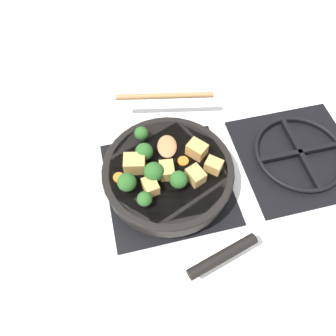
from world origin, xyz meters
TOP-DOWN VIEW (x-y plane):
  - ground_plane at (0.00, 0.00)m, footprint 2.40×2.40m
  - front_burner_grate at (0.00, 0.00)m, footprint 0.31×0.31m
  - rear_burner_grate at (0.00, 0.36)m, footprint 0.31×0.31m
  - skillet_pan at (0.00, 0.00)m, footprint 0.42×0.32m
  - wooden_spoon at (-0.15, 0.03)m, footprint 0.23×0.26m
  - tofu_cube_center_large at (-0.02, -0.08)m, footprint 0.05×0.06m
  - tofu_cube_near_handle at (0.02, -0.01)m, footprint 0.04×0.04m
  - tofu_cube_east_chunk at (-0.02, 0.08)m, footprint 0.06×0.06m
  - tofu_cube_west_chunk at (0.05, -0.05)m, footprint 0.04×0.04m
  - tofu_cube_back_piece at (0.03, 0.10)m, footprint 0.05×0.05m
  - tofu_cube_front_piece at (0.04, 0.05)m, footprint 0.05×0.05m
  - broccoli_floret_near_spoon at (0.02, -0.04)m, footprint 0.05×0.05m
  - broccoli_floret_center_top at (0.05, 0.01)m, footprint 0.04×0.04m
  - broccoli_floret_east_rim at (0.03, -0.10)m, footprint 0.04×0.04m
  - broccoli_floret_west_rim at (-0.04, -0.05)m, footprint 0.04×0.04m
  - broccoli_floret_north_edge at (0.08, -0.07)m, footprint 0.03×0.03m
  - broccoli_floret_south_cluster at (-0.10, -0.04)m, footprint 0.03×0.03m
  - carrot_slice_orange_thin at (0.00, -0.12)m, footprint 0.03×0.03m
  - carrot_slice_near_center at (-0.01, 0.04)m, footprint 0.03×0.03m

SIDE VIEW (x-z plane):
  - ground_plane at x=0.00m, z-range 0.00..0.00m
  - front_burner_grate at x=0.00m, z-range 0.00..0.03m
  - rear_burner_grate at x=0.00m, z-range 0.00..0.03m
  - skillet_pan at x=0.00m, z-range 0.03..0.08m
  - carrot_slice_orange_thin at x=0.00m, z-range 0.08..0.08m
  - carrot_slice_near_center at x=-0.01m, z-range 0.08..0.08m
  - wooden_spoon at x=-0.15m, z-range 0.08..0.09m
  - tofu_cube_back_piece at x=0.03m, z-range 0.08..0.11m
  - tofu_cube_west_chunk at x=0.05m, z-range 0.08..0.11m
  - tofu_cube_near_handle at x=0.02m, z-range 0.08..0.11m
  - tofu_cube_front_piece at x=0.04m, z-range 0.08..0.11m
  - tofu_cube_east_chunk at x=-0.02m, z-range 0.08..0.11m
  - tofu_cube_center_large at x=-0.02m, z-range 0.08..0.12m
  - broccoli_floret_north_edge at x=0.08m, z-range 0.08..0.12m
  - broccoli_floret_south_cluster at x=-0.10m, z-range 0.08..0.12m
  - broccoli_floret_center_top at x=0.05m, z-range 0.08..0.13m
  - broccoli_floret_west_rim at x=-0.04m, z-range 0.08..0.13m
  - broccoli_floret_east_rim at x=0.03m, z-range 0.08..0.13m
  - broccoli_floret_near_spoon at x=0.02m, z-range 0.08..0.13m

